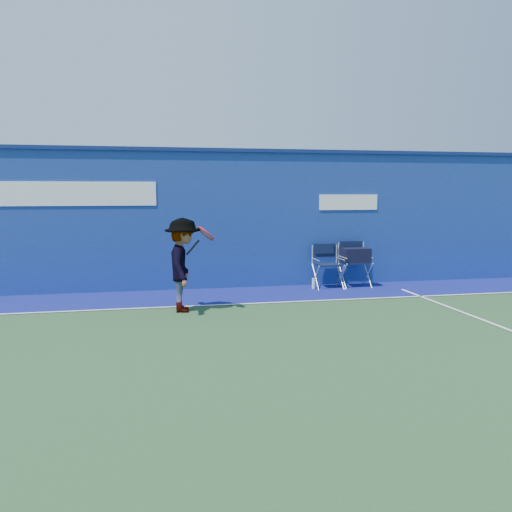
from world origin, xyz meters
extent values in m
plane|color=#294A27|center=(0.00, 0.00, 0.00)|extent=(80.00, 80.00, 0.00)
cube|color=navy|center=(0.00, 5.20, 1.50)|extent=(24.00, 0.40, 3.00)
cube|color=navy|center=(0.00, 5.20, 3.04)|extent=(24.00, 0.50, 0.08)
cube|color=white|center=(-3.00, 4.99, 2.10)|extent=(4.50, 0.02, 0.50)
cube|color=white|center=(3.60, 4.99, 1.90)|extent=(1.40, 0.02, 0.35)
cube|color=navy|center=(0.00, 4.10, 0.00)|extent=(24.00, 1.80, 0.01)
cube|color=white|center=(0.00, 3.20, 0.01)|extent=(24.00, 0.06, 0.01)
cube|color=black|center=(2.98, 4.56, 0.52)|extent=(0.51, 0.43, 0.03)
cube|color=silver|center=(2.98, 4.81, 0.73)|extent=(0.58, 0.03, 0.42)
cube|color=black|center=(2.98, 4.81, 0.82)|extent=(0.51, 0.03, 0.29)
cube|color=black|center=(2.98, 4.81, 0.86)|extent=(0.42, 0.06, 0.23)
cube|color=black|center=(3.63, 4.58, 0.55)|extent=(0.53, 0.45, 0.03)
cube|color=silver|center=(3.63, 4.84, 0.77)|extent=(0.61, 0.03, 0.44)
cube|color=black|center=(3.63, 4.84, 0.86)|extent=(0.53, 0.03, 0.31)
cube|color=black|center=(3.63, 4.55, 0.72)|extent=(0.61, 0.35, 0.33)
cylinder|color=white|center=(2.63, 4.51, 0.12)|extent=(0.07, 0.07, 0.24)
imported|color=#EA4738|center=(-0.35, 2.85, 0.84)|extent=(0.73, 1.14, 1.68)
torus|color=red|center=(0.05, 2.73, 1.40)|extent=(0.37, 0.43, 0.28)
cylinder|color=gray|center=(0.05, 2.73, 1.40)|extent=(0.30, 0.36, 0.22)
cylinder|color=black|center=(-0.17, 2.79, 1.16)|extent=(0.26, 0.09, 0.27)
camera|label=1|loc=(-1.01, -6.80, 2.15)|focal=38.00mm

